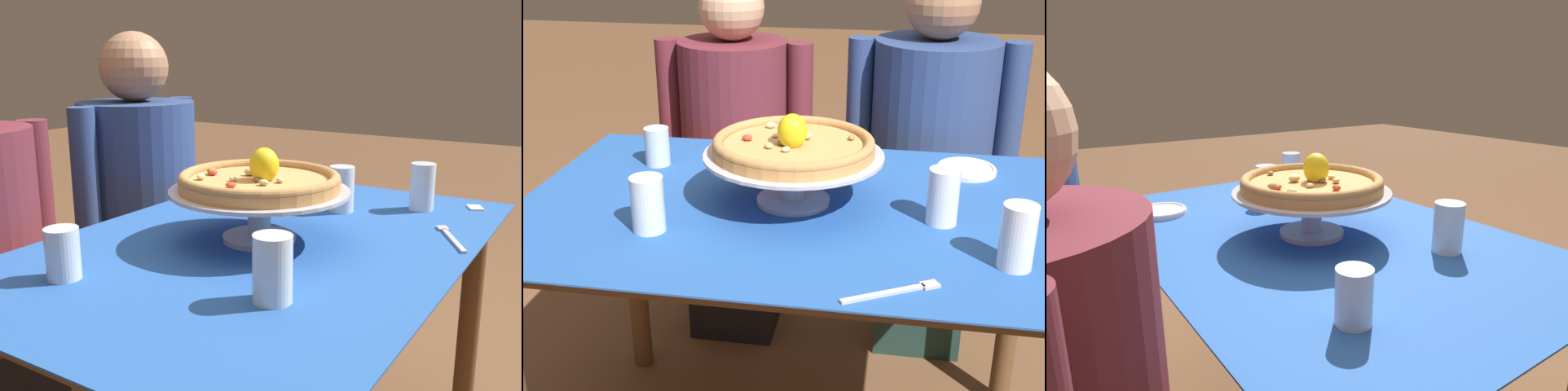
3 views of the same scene
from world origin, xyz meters
TOP-DOWN VIEW (x-y plane):
  - dining_table at (0.00, 0.00)m, footprint 1.29×0.86m
  - pizza_stand at (-0.01, 0.01)m, footprint 0.41×0.41m
  - pizza at (-0.01, 0.01)m, footprint 0.36×0.36m
  - water_glass_front_left at (-0.29, -0.19)m, footprint 0.07×0.07m
  - water_glass_front_right at (0.45, -0.22)m, footprint 0.07×0.07m
  - water_glass_side_right at (0.32, -0.04)m, footprint 0.07×0.07m
  - water_glass_back_left at (-0.41, 0.20)m, footprint 0.07×0.07m
  - side_plate at (0.39, 0.28)m, footprint 0.15×0.15m
  - dinner_fork at (0.23, -0.35)m, footprint 0.18×0.11m
  - sugar_packet at (0.54, -0.34)m, footprint 0.06×0.05m
  - diner_right at (0.31, 0.69)m, footprint 0.54×0.38m

SIDE VIEW (x-z plane):
  - diner_right at x=0.31m, z-range 0.00..1.25m
  - dining_table at x=0.00m, z-range 0.27..1.03m
  - sugar_packet at x=0.54m, z-range 0.76..0.76m
  - dinner_fork at x=0.23m, z-range 0.76..0.76m
  - side_plate at x=0.39m, z-range 0.76..0.78m
  - water_glass_back_left at x=-0.41m, z-range 0.75..0.85m
  - water_glass_front_left at x=-0.29m, z-range 0.75..0.87m
  - water_glass_side_right at x=0.32m, z-range 0.75..0.87m
  - water_glass_front_right at x=0.45m, z-range 0.75..0.88m
  - pizza_stand at x=-0.01m, z-range 0.79..0.91m
  - pizza at x=-0.01m, z-range 0.85..0.95m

